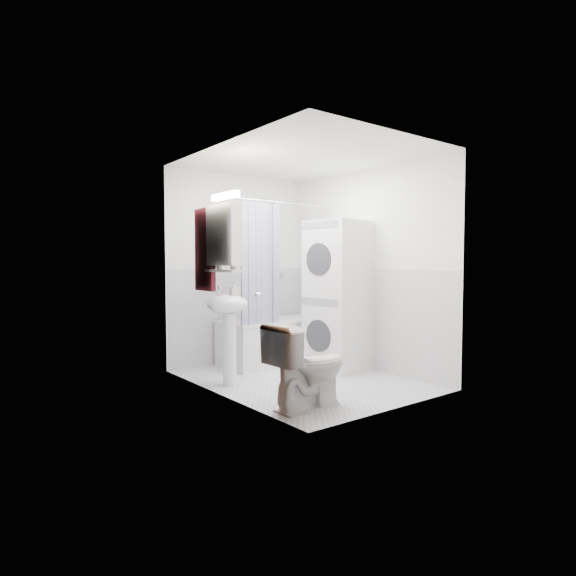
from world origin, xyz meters
TOP-DOWN VIEW (x-y plane):
  - floor at (0.00, 0.00)m, footprint 2.60×2.60m
  - room_walls at (0.00, 0.00)m, footprint 2.60×2.60m
  - wainscot at (0.00, 0.29)m, footprint 1.98×2.58m
  - door at (-0.95, -0.55)m, footprint 0.05×2.00m
  - bathtub at (0.34, 0.92)m, footprint 1.47×0.70m
  - tub_spout at (0.54, 1.25)m, footprint 0.04×0.12m
  - curtain_rod at (0.34, 0.63)m, footprint 1.65×0.02m
  - shower_curtain at (-0.11, 0.63)m, footprint 0.55×0.02m
  - sink at (-0.75, 0.29)m, footprint 0.44×0.37m
  - medicine_cabinet at (-0.90, 0.10)m, footprint 0.13×0.50m
  - shelf at (-0.89, 0.10)m, footprint 0.18×0.54m
  - shower_caddy at (0.59, 1.24)m, footprint 0.22×0.06m
  - towel at (-0.94, 0.43)m, footprint 0.07×0.36m
  - washer_dryer at (0.68, 0.15)m, footprint 0.70×0.69m
  - toilet at (-0.60, -0.82)m, footprint 0.77×0.45m
  - soap_pump at (-0.71, 0.25)m, footprint 0.08×0.17m
  - shelf_bottle at (-0.89, -0.05)m, footprint 0.07×0.18m
  - shelf_cup at (-0.89, 0.22)m, footprint 0.10×0.09m
  - shampoo_a at (0.35, 1.24)m, footprint 0.13×0.17m
  - shampoo_b at (0.47, 1.24)m, footprint 0.08×0.21m

SIDE VIEW (x-z plane):
  - floor at x=0.00m, z-range 0.00..0.00m
  - bathtub at x=0.34m, z-range 0.03..0.59m
  - toilet at x=-0.60m, z-range 0.00..0.74m
  - wainscot at x=0.00m, z-range -0.69..1.89m
  - sink at x=-0.75m, z-range 0.18..1.22m
  - tub_spout at x=0.54m, z-range 0.86..0.90m
  - washer_dryer at x=0.68m, z-range 0.00..1.77m
  - soap_pump at x=-0.71m, z-range 0.91..0.99m
  - door at x=-0.95m, z-range 0.00..2.00m
  - shower_caddy at x=0.59m, z-range 1.14..1.16m
  - shelf at x=-0.89m, z-range 1.19..1.21m
  - shampoo_b at x=0.47m, z-range 1.16..1.24m
  - shampoo_a at x=0.35m, z-range 1.16..1.29m
  - shelf_bottle at x=-0.89m, z-range 1.21..1.28m
  - shower_curtain at x=-0.11m, z-range 0.52..1.98m
  - shelf_cup at x=-0.89m, z-range 1.21..1.31m
  - towel at x=-0.94m, z-range 1.00..1.87m
  - room_walls at x=0.00m, z-range 0.19..2.79m
  - medicine_cabinet at x=-0.90m, z-range 1.21..1.92m
  - curtain_rod at x=0.34m, z-range 1.99..2.01m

